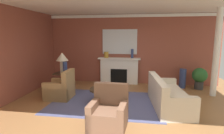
# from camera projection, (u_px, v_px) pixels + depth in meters

# --- Properties ---
(ground_plane) EXTENTS (8.85, 8.85, 0.00)m
(ground_plane) POSITION_uv_depth(u_px,v_px,m) (121.00, 107.00, 5.31)
(ground_plane) COLOR olive
(wall_fireplace) EXTENTS (7.41, 0.12, 2.94)m
(wall_fireplace) POSITION_uv_depth(u_px,v_px,m) (128.00, 49.00, 7.87)
(wall_fireplace) COLOR brown
(wall_fireplace) RESTS_ON ground_plane
(wall_window) EXTENTS (0.12, 6.23, 2.94)m
(wall_window) POSITION_uv_depth(u_px,v_px,m) (15.00, 54.00, 5.89)
(wall_window) COLOR brown
(wall_window) RESTS_ON ground_plane
(ceiling_panel) EXTENTS (7.41, 6.23, 0.06)m
(ceiling_panel) POSITION_uv_depth(u_px,v_px,m) (123.00, 2.00, 5.11)
(ceiling_panel) COLOR white
(crown_moulding) EXTENTS (7.41, 0.08, 0.12)m
(crown_moulding) POSITION_uv_depth(u_px,v_px,m) (129.00, 16.00, 7.56)
(crown_moulding) COLOR white
(area_rug) EXTENTS (3.33, 2.39, 0.01)m
(area_rug) POSITION_uv_depth(u_px,v_px,m) (106.00, 102.00, 5.65)
(area_rug) COLOR #4C517A
(area_rug) RESTS_ON ground_plane
(fireplace) EXTENTS (1.80, 0.35, 1.12)m
(fireplace) POSITION_uv_depth(u_px,v_px,m) (119.00, 71.00, 7.88)
(fireplace) COLOR white
(fireplace) RESTS_ON ground_plane
(mantel_mirror) EXTENTS (1.48, 0.04, 1.05)m
(mantel_mirror) POSITION_uv_depth(u_px,v_px,m) (120.00, 42.00, 7.79)
(mantel_mirror) COLOR silver
(sofa) EXTENTS (1.11, 2.18, 0.85)m
(sofa) POSITION_uv_depth(u_px,v_px,m) (167.00, 97.00, 5.29)
(sofa) COLOR beige
(sofa) RESTS_ON ground_plane
(armchair_near_window) EXTENTS (0.82, 0.82, 0.95)m
(armchair_near_window) POSITION_uv_depth(u_px,v_px,m) (61.00, 89.00, 5.99)
(armchair_near_window) COLOR #9E7A4C
(armchair_near_window) RESTS_ON ground_plane
(armchair_facing_fireplace) EXTENTS (0.84, 0.84, 0.95)m
(armchair_facing_fireplace) POSITION_uv_depth(u_px,v_px,m) (109.00, 114.00, 4.09)
(armchair_facing_fireplace) COLOR brown
(armchair_facing_fireplace) RESTS_ON ground_plane
(coffee_table) EXTENTS (1.00, 1.00, 0.45)m
(coffee_table) POSITION_uv_depth(u_px,v_px,m) (106.00, 92.00, 5.59)
(coffee_table) COLOR #3D2D1E
(coffee_table) RESTS_ON ground_plane
(side_table) EXTENTS (0.56, 0.56, 0.70)m
(side_table) POSITION_uv_depth(u_px,v_px,m) (63.00, 81.00, 6.78)
(side_table) COLOR #3D2D1E
(side_table) RESTS_ON ground_plane
(table_lamp) EXTENTS (0.44, 0.44, 0.75)m
(table_lamp) POSITION_uv_depth(u_px,v_px,m) (62.00, 59.00, 6.64)
(table_lamp) COLOR beige
(table_lamp) RESTS_ON side_table
(vase_tall_corner) EXTENTS (0.26, 0.26, 0.76)m
(vase_tall_corner) POSITION_uv_depth(u_px,v_px,m) (183.00, 78.00, 7.22)
(vase_tall_corner) COLOR navy
(vase_tall_corner) RESTS_ON ground_plane
(vase_mantel_right) EXTENTS (0.11, 0.11, 0.38)m
(vase_mantel_right) POSITION_uv_depth(u_px,v_px,m) (132.00, 54.00, 7.62)
(vase_mantel_right) COLOR navy
(vase_mantel_right) RESTS_ON fireplace
(vase_on_side_table) EXTENTS (0.16, 0.16, 0.43)m
(vase_on_side_table) POSITION_uv_depth(u_px,v_px,m) (65.00, 68.00, 6.56)
(vase_on_side_table) COLOR navy
(vase_on_side_table) RESTS_ON side_table
(vase_mantel_left) EXTENTS (0.19, 0.19, 0.25)m
(vase_mantel_left) POSITION_uv_depth(u_px,v_px,m) (106.00, 55.00, 7.80)
(vase_mantel_left) COLOR #B7892D
(vase_mantel_left) RESTS_ON fireplace
(book_red_cover) EXTENTS (0.27, 0.20, 0.04)m
(book_red_cover) POSITION_uv_depth(u_px,v_px,m) (106.00, 88.00, 5.51)
(book_red_cover) COLOR tan
(book_red_cover) RESTS_ON coffee_table
(book_art_folio) EXTENTS (0.27, 0.18, 0.05)m
(book_art_folio) POSITION_uv_depth(u_px,v_px,m) (109.00, 88.00, 5.42)
(book_art_folio) COLOR tan
(book_art_folio) RESTS_ON coffee_table
(book_small_novel) EXTENTS (0.26, 0.19, 0.05)m
(book_small_novel) POSITION_uv_depth(u_px,v_px,m) (103.00, 86.00, 5.44)
(book_small_novel) COLOR tan
(book_small_novel) RESTS_ON coffee_table
(potted_plant) EXTENTS (0.56, 0.56, 0.83)m
(potted_plant) POSITION_uv_depth(u_px,v_px,m) (200.00, 77.00, 7.02)
(potted_plant) COLOR #333333
(potted_plant) RESTS_ON ground_plane
(column_white) EXTENTS (0.20, 0.20, 2.94)m
(column_white) POSITION_uv_depth(u_px,v_px,m) (217.00, 53.00, 6.08)
(column_white) COLOR white
(column_white) RESTS_ON ground_plane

